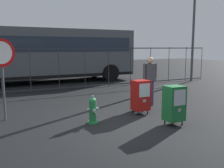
{
  "coord_description": "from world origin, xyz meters",
  "views": [
    {
      "loc": [
        -3.11,
        -5.54,
        1.99
      ],
      "look_at": [
        0.3,
        1.2,
        0.9
      ],
      "focal_mm": 40.77,
      "sensor_mm": 36.0,
      "label": 1
    }
  ],
  "objects_px": {
    "bus_near": "(42,52)",
    "street_light_near_left": "(194,12)",
    "fire_hydrant": "(93,110)",
    "newspaper_box_primary": "(141,95)",
    "pedestrian": "(150,78)",
    "stop_sign": "(2,62)",
    "newspaper_box_secondary": "(174,103)"
  },
  "relations": [
    {
      "from": "newspaper_box_secondary",
      "to": "stop_sign",
      "type": "xyz_separation_m",
      "value": [
        -3.86,
        2.42,
        1.03
      ]
    },
    {
      "from": "newspaper_box_primary",
      "to": "street_light_near_left",
      "type": "relative_size",
      "value": 0.15
    },
    {
      "from": "fire_hydrant",
      "to": "street_light_near_left",
      "type": "relative_size",
      "value": 0.11
    },
    {
      "from": "newspaper_box_primary",
      "to": "bus_near",
      "type": "bearing_deg",
      "value": 97.95
    },
    {
      "from": "pedestrian",
      "to": "street_light_near_left",
      "type": "xyz_separation_m",
      "value": [
        6.07,
        4.29,
        3.07
      ]
    },
    {
      "from": "fire_hydrant",
      "to": "stop_sign",
      "type": "bearing_deg",
      "value": 146.42
    },
    {
      "from": "pedestrian",
      "to": "street_light_near_left",
      "type": "relative_size",
      "value": 0.24
    },
    {
      "from": "bus_near",
      "to": "street_light_near_left",
      "type": "xyz_separation_m",
      "value": [
        8.11,
        -3.23,
        2.31
      ]
    },
    {
      "from": "fire_hydrant",
      "to": "stop_sign",
      "type": "distance_m",
      "value": 2.75
    },
    {
      "from": "newspaper_box_primary",
      "to": "pedestrian",
      "type": "xyz_separation_m",
      "value": [
        0.87,
        0.78,
        0.38
      ]
    },
    {
      "from": "stop_sign",
      "to": "street_light_near_left",
      "type": "bearing_deg",
      "value": 20.4
    },
    {
      "from": "newspaper_box_primary",
      "to": "newspaper_box_secondary",
      "type": "bearing_deg",
      "value": -83.09
    },
    {
      "from": "newspaper_box_primary",
      "to": "pedestrian",
      "type": "bearing_deg",
      "value": 41.77
    },
    {
      "from": "fire_hydrant",
      "to": "bus_near",
      "type": "bearing_deg",
      "value": 86.66
    },
    {
      "from": "newspaper_box_primary",
      "to": "pedestrian",
      "type": "relative_size",
      "value": 0.61
    },
    {
      "from": "bus_near",
      "to": "street_light_near_left",
      "type": "relative_size",
      "value": 1.52
    },
    {
      "from": "stop_sign",
      "to": "bus_near",
      "type": "relative_size",
      "value": 0.21
    },
    {
      "from": "bus_near",
      "to": "fire_hydrant",
      "type": "bearing_deg",
      "value": -93.45
    },
    {
      "from": "pedestrian",
      "to": "street_light_near_left",
      "type": "bearing_deg",
      "value": 35.23
    },
    {
      "from": "newspaper_box_secondary",
      "to": "bus_near",
      "type": "xyz_separation_m",
      "value": [
        -1.32,
        9.61,
        1.14
      ]
    },
    {
      "from": "stop_sign",
      "to": "pedestrian",
      "type": "bearing_deg",
      "value": -4.13
    },
    {
      "from": "newspaper_box_primary",
      "to": "bus_near",
      "type": "xyz_separation_m",
      "value": [
        -1.16,
        8.3,
        1.14
      ]
    },
    {
      "from": "pedestrian",
      "to": "stop_sign",
      "type": "bearing_deg",
      "value": 175.87
    },
    {
      "from": "newspaper_box_secondary",
      "to": "pedestrian",
      "type": "bearing_deg",
      "value": 71.2
    },
    {
      "from": "newspaper_box_primary",
      "to": "newspaper_box_secondary",
      "type": "height_order",
      "value": "same"
    },
    {
      "from": "stop_sign",
      "to": "pedestrian",
      "type": "xyz_separation_m",
      "value": [
        4.58,
        -0.33,
        -0.65
      ]
    },
    {
      "from": "newspaper_box_secondary",
      "to": "stop_sign",
      "type": "height_order",
      "value": "stop_sign"
    },
    {
      "from": "newspaper_box_secondary",
      "to": "stop_sign",
      "type": "distance_m",
      "value": 4.68
    },
    {
      "from": "fire_hydrant",
      "to": "newspaper_box_primary",
      "type": "relative_size",
      "value": 0.73
    },
    {
      "from": "fire_hydrant",
      "to": "street_light_near_left",
      "type": "distance_m",
      "value": 10.76
    },
    {
      "from": "bus_near",
      "to": "newspaper_box_secondary",
      "type": "bearing_deg",
      "value": -82.3
    },
    {
      "from": "newspaper_box_primary",
      "to": "stop_sign",
      "type": "relative_size",
      "value": 0.46
    }
  ]
}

